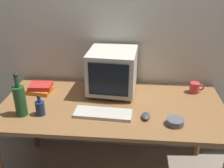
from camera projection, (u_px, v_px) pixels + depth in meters
The scene contains 10 objects.
back_wall at pixel (117, 26), 2.29m from camera, with size 4.00×0.08×2.50m, color silver.
desk at pixel (112, 113), 2.11m from camera, with size 1.75×0.84×0.75m.
crt_monitor at pixel (112, 71), 2.19m from camera, with size 0.41×0.41×0.37m.
keyboard at pixel (103, 114), 1.94m from camera, with size 0.42×0.15×0.02m, color beige.
computer_mouse at pixel (146, 116), 1.90m from camera, with size 0.06×0.10×0.04m, color #3F3F47.
bottle_tall at pixel (20, 100), 1.89m from camera, with size 0.08×0.08×0.34m.
bottle_short at pixel (40, 107), 1.92m from camera, with size 0.07×0.07×0.16m.
book_stack at pixel (40, 88), 2.26m from camera, with size 0.22×0.18×0.07m.
mug at pixel (195, 88), 2.24m from camera, with size 0.12×0.08×0.09m.
cd_spindle at pixel (175, 122), 1.82m from camera, with size 0.12×0.12×0.04m, color #595B66.
Camera 1 is at (0.15, -1.79, 1.80)m, focal length 42.45 mm.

